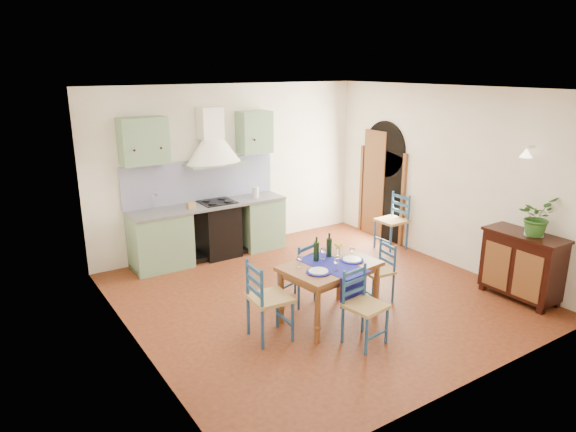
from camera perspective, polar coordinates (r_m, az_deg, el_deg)
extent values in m
plane|color=#4D1C10|center=(7.26, 3.30, -8.77)|extent=(5.00, 5.00, 0.00)
cube|color=white|center=(8.86, -6.23, 5.35)|extent=(5.00, 0.04, 2.80)
cube|color=gray|center=(8.28, -13.99, -2.71)|extent=(0.90, 0.60, 0.88)
cube|color=gray|center=(8.99, -3.16, -0.72)|extent=(0.70, 0.60, 0.88)
cube|color=black|center=(8.64, -7.75, -1.57)|extent=(0.60, 0.58, 0.88)
cube|color=slate|center=(8.45, -8.78, 1.23)|extent=(2.60, 0.64, 0.04)
cube|color=silver|center=(8.15, -14.21, 0.32)|extent=(0.45, 0.40, 0.03)
cylinder|color=silver|center=(8.28, -14.70, 1.63)|extent=(0.02, 0.02, 0.26)
cube|color=black|center=(8.50, -7.87, 1.54)|extent=(0.55, 0.48, 0.02)
cube|color=black|center=(8.75, -8.68, -4.14)|extent=(2.60, 0.50, 0.08)
cube|color=#0A105F|center=(8.61, -9.66, 3.94)|extent=(2.65, 0.05, 0.68)
cube|color=gray|center=(8.02, -15.75, 8.03)|extent=(0.70, 0.34, 0.70)
cube|color=gray|center=(8.77, -3.75, 9.28)|extent=(0.55, 0.34, 0.70)
cone|color=white|center=(8.38, -8.27, 7.08)|extent=(0.96, 0.96, 0.40)
cube|color=white|center=(8.41, -8.66, 10.19)|extent=(0.36, 0.30, 0.50)
cube|color=white|center=(8.48, 17.22, 4.22)|extent=(0.04, 5.00, 2.80)
cube|color=black|center=(9.52, 10.44, 2.41)|extent=(0.03, 1.00, 1.65)
cylinder|color=black|center=(9.36, 10.70, 7.31)|extent=(0.03, 1.00, 1.00)
cube|color=brown|center=(9.14, 12.64, 1.69)|extent=(0.06, 0.06, 1.65)
cube|color=brown|center=(9.89, 8.19, 3.04)|extent=(0.06, 0.06, 1.65)
cube|color=brown|center=(9.63, 9.52, 3.56)|extent=(0.04, 0.55, 1.96)
cylinder|color=silver|center=(7.53, 25.43, 6.95)|extent=(0.15, 0.04, 0.04)
cone|color=#FFEDC6|center=(7.46, 24.95, 6.38)|extent=(0.16, 0.16, 0.12)
cube|color=white|center=(5.70, -17.12, -1.51)|extent=(0.04, 5.00, 2.80)
cube|color=white|center=(6.57, 3.71, 13.95)|extent=(5.00, 5.00, 0.01)
cube|color=brown|center=(6.34, 4.68, -5.62)|extent=(1.26, 0.92, 0.05)
cube|color=brown|center=(6.36, 4.67, -6.17)|extent=(1.12, 0.79, 0.08)
cylinder|color=brown|center=(5.95, 3.29, -11.01)|extent=(0.07, 0.07, 0.69)
cylinder|color=brown|center=(6.38, -0.75, -9.03)|extent=(0.07, 0.07, 0.69)
cylinder|color=brown|center=(6.64, 9.75, -8.21)|extent=(0.07, 0.07, 0.69)
cylinder|color=brown|center=(7.03, 5.71, -6.63)|extent=(0.07, 0.07, 0.69)
cube|color=navy|center=(6.30, 5.01, -5.50)|extent=(0.55, 0.92, 0.01)
cube|color=navy|center=(6.15, 7.31, -7.99)|extent=(0.43, 0.07, 0.38)
cylinder|color=navy|center=(6.07, 3.41, -6.22)|extent=(0.29, 0.29, 0.01)
cylinder|color=silver|center=(6.06, 3.41, -6.13)|extent=(0.23, 0.23, 0.01)
cylinder|color=navy|center=(6.46, 7.13, -4.88)|extent=(0.29, 0.29, 0.01)
cylinder|color=silver|center=(6.46, 7.13, -4.80)|extent=(0.23, 0.23, 0.01)
cylinder|color=black|center=(6.37, 3.17, -3.70)|extent=(0.07, 0.07, 0.32)
cylinder|color=black|center=(6.52, 4.59, -3.26)|extent=(0.07, 0.07, 0.32)
cylinder|color=white|center=(6.60, 5.58, -3.95)|extent=(0.05, 0.05, 0.10)
sphere|color=yellow|center=(6.57, 5.60, -3.22)|extent=(0.10, 0.10, 0.10)
cylinder|color=navy|center=(5.84, 8.70, -13.06)|extent=(0.04, 0.04, 0.45)
cylinder|color=navy|center=(5.95, 6.14, -10.04)|extent=(0.04, 0.04, 0.89)
cylinder|color=navy|center=(6.09, 10.91, -11.88)|extent=(0.04, 0.04, 0.45)
cylinder|color=navy|center=(6.19, 8.40, -9.03)|extent=(0.04, 0.04, 0.89)
cube|color=#A48A50|center=(5.95, 8.60, -9.85)|extent=(0.47, 0.47, 0.04)
cube|color=navy|center=(6.00, 7.35, -8.26)|extent=(0.37, 0.08, 0.04)
cube|color=navy|center=(5.96, 7.39, -7.22)|extent=(0.37, 0.08, 0.04)
cube|color=navy|center=(5.91, 7.43, -6.17)|extent=(0.37, 0.08, 0.04)
cube|color=navy|center=(5.99, 9.81, -12.88)|extent=(0.36, 0.08, 0.02)
cylinder|color=navy|center=(7.20, 0.81, -7.01)|extent=(0.03, 0.03, 0.44)
cylinder|color=navy|center=(6.92, 3.04, -6.13)|extent=(0.03, 0.03, 0.87)
cylinder|color=navy|center=(6.96, -1.04, -7.87)|extent=(0.03, 0.03, 0.44)
cylinder|color=navy|center=(6.67, 1.20, -7.00)|extent=(0.03, 0.03, 0.87)
cube|color=#A48A50|center=(6.88, 1.00, -6.01)|extent=(0.50, 0.50, 0.04)
cube|color=navy|center=(6.74, 2.15, -5.42)|extent=(0.36, 0.13, 0.04)
cube|color=navy|center=(6.70, 2.16, -4.50)|extent=(0.36, 0.13, 0.04)
cube|color=navy|center=(6.66, 2.17, -3.57)|extent=(0.36, 0.13, 0.04)
cube|color=navy|center=(7.10, -0.10, -7.79)|extent=(0.34, 0.12, 0.02)
cylinder|color=navy|center=(6.03, 0.51, -11.66)|extent=(0.04, 0.04, 0.49)
cylinder|color=navy|center=(5.77, -2.88, -10.44)|extent=(0.04, 0.04, 0.96)
cylinder|color=navy|center=(6.33, -1.22, -10.22)|extent=(0.04, 0.04, 0.49)
cylinder|color=navy|center=(6.08, -4.49, -8.99)|extent=(0.04, 0.04, 0.96)
cube|color=#A48A50|center=(5.98, -2.02, -9.09)|extent=(0.48, 0.48, 0.04)
cube|color=navy|center=(5.85, -3.74, -8.29)|extent=(0.06, 0.41, 0.05)
cube|color=navy|center=(5.80, -3.76, -7.13)|extent=(0.06, 0.41, 0.05)
cube|color=navy|center=(5.75, -3.79, -5.96)|extent=(0.06, 0.41, 0.05)
cube|color=navy|center=(6.20, -0.38, -11.36)|extent=(0.06, 0.39, 0.03)
cylinder|color=navy|center=(7.16, 7.92, -7.45)|extent=(0.03, 0.03, 0.42)
cylinder|color=navy|center=(7.25, 10.13, -5.52)|extent=(0.03, 0.03, 0.81)
cylinder|color=navy|center=(6.91, 9.42, -8.41)|extent=(0.03, 0.03, 0.42)
cylinder|color=navy|center=(7.02, 11.69, -6.38)|extent=(0.03, 0.03, 0.81)
cube|color=#A48A50|center=(7.03, 9.83, -6.01)|extent=(0.43, 0.43, 0.04)
cube|color=navy|center=(7.08, 10.95, -4.93)|extent=(0.07, 0.34, 0.04)
cube|color=navy|center=(7.05, 11.00, -4.11)|extent=(0.07, 0.34, 0.04)
cube|color=navy|center=(7.01, 11.05, -3.28)|extent=(0.07, 0.34, 0.04)
cube|color=navy|center=(7.05, 8.64, -8.26)|extent=(0.07, 0.33, 0.02)
cylinder|color=navy|center=(9.11, 9.64, -1.98)|extent=(0.04, 0.04, 0.49)
cylinder|color=navy|center=(9.30, 11.46, -0.17)|extent=(0.04, 0.04, 0.97)
cylinder|color=navy|center=(8.84, 11.35, -2.63)|extent=(0.04, 0.04, 0.49)
cylinder|color=navy|center=(9.04, 13.18, -0.75)|extent=(0.04, 0.04, 0.97)
cube|color=#A48A50|center=(9.03, 11.46, -0.49)|extent=(0.45, 0.45, 0.04)
cube|color=navy|center=(9.12, 12.37, 0.51)|extent=(0.03, 0.41, 0.05)
cube|color=navy|center=(9.09, 12.42, 1.29)|extent=(0.03, 0.41, 0.05)
cube|color=navy|center=(9.06, 12.47, 2.08)|extent=(0.03, 0.41, 0.05)
cube|color=navy|center=(8.99, 10.47, -2.63)|extent=(0.03, 0.39, 0.03)
cube|color=black|center=(7.66, 24.57, -4.94)|extent=(0.45, 1.00, 0.82)
cube|color=black|center=(7.53, 24.95, -1.91)|extent=(0.50, 1.05, 0.04)
cube|color=brown|center=(7.38, 25.06, -6.12)|extent=(0.02, 0.38, 0.63)
cube|color=brown|center=(7.61, 22.15, -5.12)|extent=(0.02, 0.38, 0.63)
cube|color=black|center=(7.49, 26.27, -9.39)|extent=(0.08, 0.08, 0.08)
cube|color=black|center=(7.91, 20.82, -7.37)|extent=(0.08, 0.08, 0.08)
cube|color=black|center=(7.77, 27.62, -8.64)|extent=(0.08, 0.08, 0.08)
cube|color=black|center=(8.18, 22.28, -6.74)|extent=(0.08, 0.08, 0.08)
imported|color=#2A5A20|center=(7.41, 25.88, -0.05)|extent=(0.53, 0.48, 0.52)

